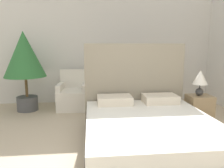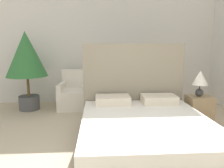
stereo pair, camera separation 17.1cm
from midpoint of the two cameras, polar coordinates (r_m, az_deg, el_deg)
The scene contains 7 objects.
wall_back at distance 5.72m, azimuth -0.64°, elevation 9.88°, with size 10.00×0.06×2.90m.
bed at distance 3.28m, azimuth 7.71°, elevation -11.12°, with size 1.84×2.12×1.50m.
armchair_near_window_left at distance 5.21m, azimuth -11.07°, elevation -3.32°, with size 0.71×0.74×0.89m.
armchair_near_window_right at distance 5.22m, azimuth -0.07°, elevation -3.12°, with size 0.68×0.71×0.89m.
potted_palm at distance 5.23m, azimuth -22.79°, elevation 6.27°, with size 0.91×0.91×1.78m.
nightstand at distance 4.34m, azimuth 20.74°, elevation -6.44°, with size 0.42×0.37×0.56m.
table_lamp at distance 4.20m, azimuth 20.99°, elevation 1.16°, with size 0.27×0.27×0.46m.
Camera 1 is at (-0.62, -1.64, 1.46)m, focal length 35.00 mm.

